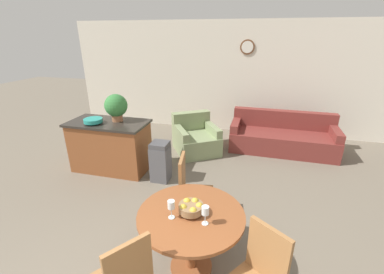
% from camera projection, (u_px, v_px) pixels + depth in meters
% --- Properties ---
extents(wall_back, '(8.00, 0.09, 2.70)m').
position_uv_depth(wall_back, '(224.00, 78.00, 6.42)').
color(wall_back, silver).
rests_on(wall_back, ground_plane).
extents(dining_table, '(1.07, 1.07, 0.72)m').
position_uv_depth(dining_table, '(191.00, 226.00, 2.60)').
color(dining_table, brown).
rests_on(dining_table, ground_plane).
extents(dining_chair_far_side, '(0.48, 0.48, 0.95)m').
position_uv_depth(dining_chair_far_side, '(191.00, 188.00, 3.33)').
color(dining_chair_far_side, '#9E6B3D').
rests_on(dining_chair_far_side, ground_plane).
extents(fruit_bowl, '(0.25, 0.25, 0.13)m').
position_uv_depth(fruit_bowl, '(191.00, 207.00, 2.51)').
color(fruit_bowl, olive).
rests_on(fruit_bowl, dining_table).
extents(wine_glass_left, '(0.07, 0.07, 0.19)m').
position_uv_depth(wine_glass_left, '(171.00, 205.00, 2.43)').
color(wine_glass_left, silver).
rests_on(wine_glass_left, dining_table).
extents(wine_glass_right, '(0.07, 0.07, 0.19)m').
position_uv_depth(wine_glass_right, '(205.00, 211.00, 2.35)').
color(wine_glass_right, silver).
rests_on(wine_glass_right, dining_table).
extents(kitchen_island, '(1.41, 0.72, 0.93)m').
position_uv_depth(kitchen_island, '(111.00, 146.00, 4.71)').
color(kitchen_island, brown).
rests_on(kitchen_island, ground_plane).
extents(teal_bowl, '(0.32, 0.32, 0.09)m').
position_uv_depth(teal_bowl, '(93.00, 121.00, 4.44)').
color(teal_bowl, teal).
rests_on(teal_bowl, kitchen_island).
extents(potted_plant, '(0.40, 0.40, 0.48)m').
position_uv_depth(potted_plant, '(116.00, 106.00, 4.50)').
color(potted_plant, '#A36642').
rests_on(potted_plant, kitchen_island).
extents(trash_bin, '(0.30, 0.30, 0.70)m').
position_uv_depth(trash_bin, '(161.00, 162.00, 4.38)').
color(trash_bin, '#56565B').
rests_on(trash_bin, ground_plane).
extents(couch, '(2.19, 0.93, 0.81)m').
position_uv_depth(couch, '(282.00, 138.00, 5.57)').
color(couch, maroon).
rests_on(couch, ground_plane).
extents(armchair, '(1.21, 1.24, 0.79)m').
position_uv_depth(armchair, '(195.00, 139.00, 5.53)').
color(armchair, gray).
rests_on(armchair, ground_plane).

